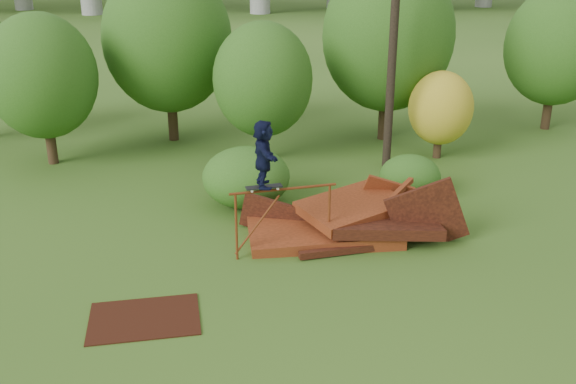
{
  "coord_description": "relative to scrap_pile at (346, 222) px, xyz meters",
  "views": [
    {
      "loc": [
        -1.74,
        -12.25,
        7.15
      ],
      "look_at": [
        -0.8,
        2.0,
        1.6
      ],
      "focal_mm": 40.0,
      "sensor_mm": 36.0,
      "label": 1
    }
  ],
  "objects": [
    {
      "name": "scrap_pile",
      "position": [
        0.0,
        0.0,
        0.0
      ],
      "size": [
        5.91,
        3.09,
        2.18
      ],
      "color": "#51220E",
      "rests_on": "ground"
    },
    {
      "name": "flat_plate",
      "position": [
        -4.7,
        -3.76,
        -0.35
      ],
      "size": [
        2.39,
        1.84,
        0.03
      ],
      "primitive_type": "cube",
      "rotation": [
        0.0,
        0.0,
        0.12
      ],
      "color": "black",
      "rests_on": "ground"
    },
    {
      "name": "tree_2",
      "position": [
        -1.94,
        6.47,
        2.47
      ],
      "size": [
        3.4,
        3.4,
        4.8
      ],
      "color": "black",
      "rests_on": "ground"
    },
    {
      "name": "tree_5",
      "position": [
        9.77,
        9.71,
        2.99
      ],
      "size": [
        4.04,
        4.04,
        5.68
      ],
      "color": "black",
      "rests_on": "ground"
    },
    {
      "name": "skateboard",
      "position": [
        -2.15,
        -1.08,
        1.45
      ],
      "size": [
        0.89,
        0.4,
        0.09
      ],
      "rotation": [
        0.0,
        0.0,
        0.2
      ],
      "color": "black",
      "rests_on": "grind_rail"
    },
    {
      "name": "shrub_right",
      "position": [
        2.32,
        2.58,
        0.29
      ],
      "size": [
        1.83,
        1.68,
        1.3
      ],
      "primitive_type": "ellipsoid",
      "color": "#204512",
      "rests_on": "ground"
    },
    {
      "name": "tree_4",
      "position": [
        4.24,
        6.26,
        1.44
      ],
      "size": [
        2.24,
        2.24,
        3.1
      ],
      "color": "black",
      "rests_on": "ground"
    },
    {
      "name": "tree_1",
      "position": [
        -5.36,
        9.14,
        3.51
      ],
      "size": [
        4.75,
        4.75,
        6.61
      ],
      "color": "black",
      "rests_on": "ground"
    },
    {
      "name": "grind_rail",
      "position": [
        -1.68,
        -0.99,
        0.89
      ],
      "size": [
        2.58,
        0.58,
        1.74
      ],
      "color": "maroon",
      "rests_on": "ground"
    },
    {
      "name": "ground",
      "position": [
        -0.77,
        -2.92,
        -0.36
      ],
      "size": [
        240.0,
        240.0,
        0.0
      ],
      "primitive_type": "plane",
      "color": "#2D5116",
      "rests_on": "ground"
    },
    {
      "name": "tree_0",
      "position": [
        -9.27,
        6.52,
        2.67
      ],
      "size": [
        3.64,
        3.64,
        5.14
      ],
      "color": "black",
      "rests_on": "ground"
    },
    {
      "name": "skater",
      "position": [
        -2.15,
        -1.08,
        2.26
      ],
      "size": [
        0.63,
        1.52,
        1.6
      ],
      "primitive_type": "imported",
      "rotation": [
        0.0,
        0.0,
        1.68
      ],
      "color": "black",
      "rests_on": "skateboard"
    },
    {
      "name": "shrub_left",
      "position": [
        -2.57,
        2.2,
        0.51
      ],
      "size": [
        2.53,
        2.33,
        1.75
      ],
      "primitive_type": "ellipsoid",
      "color": "#204512",
      "rests_on": "ground"
    },
    {
      "name": "tree_3",
      "position": [
        2.77,
        8.71,
        3.6
      ],
      "size": [
        4.89,
        4.89,
        6.78
      ],
      "color": "black",
      "rests_on": "ground"
    },
    {
      "name": "utility_pole",
      "position": [
        2.21,
        5.33,
        5.05
      ],
      "size": [
        1.4,
        0.28,
        10.67
      ],
      "color": "black",
      "rests_on": "ground"
    }
  ]
}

